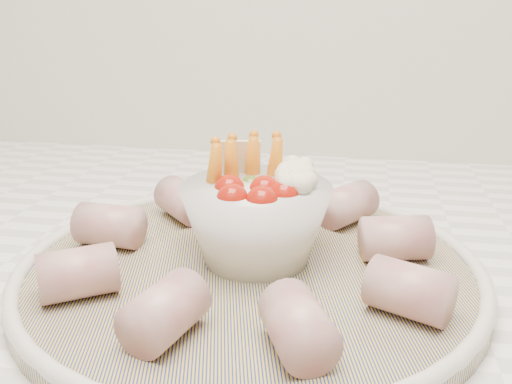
# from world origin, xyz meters

# --- Properties ---
(serving_platter) EXTENTS (0.46, 0.46, 0.02)m
(serving_platter) POSITION_xyz_m (-0.01, 1.35, 0.93)
(serving_platter) COLOR navy
(serving_platter) RESTS_ON kitchen_counter
(veggie_bowl) EXTENTS (0.12, 0.12, 0.10)m
(veggie_bowl) POSITION_xyz_m (-0.00, 1.36, 0.97)
(veggie_bowl) COLOR silver
(veggie_bowl) RESTS_ON serving_platter
(cured_meat_rolls) EXTENTS (0.31, 0.31, 0.04)m
(cured_meat_rolls) POSITION_xyz_m (-0.01, 1.35, 0.95)
(cured_meat_rolls) COLOR #A14A4F
(cured_meat_rolls) RESTS_ON serving_platter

